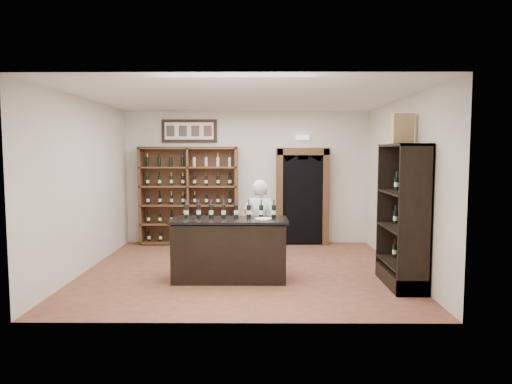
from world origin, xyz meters
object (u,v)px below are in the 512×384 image
(counter_bottle_0, at_px, (186,211))
(wine_shelf, at_px, (189,196))
(wine_crate, at_px, (402,129))
(tasting_counter, at_px, (230,250))
(side_cabinet, at_px, (404,238))
(shopkeeper, at_px, (260,225))

(counter_bottle_0, bearing_deg, wine_shelf, 97.73)
(counter_bottle_0, xyz_separation_m, wine_crate, (3.44, -0.23, 1.33))
(wine_shelf, distance_m, tasting_counter, 3.19)
(tasting_counter, bearing_deg, side_cabinet, -6.28)
(wine_shelf, xyz_separation_m, counter_bottle_0, (0.38, -2.80, 0.01))
(wine_shelf, distance_m, shopkeeper, 2.77)
(counter_bottle_0, bearing_deg, shopkeeper, 24.65)
(side_cabinet, bearing_deg, tasting_counter, 173.72)
(counter_bottle_0, xyz_separation_m, side_cabinet, (3.44, -0.43, -0.35))
(wine_shelf, distance_m, side_cabinet, 5.02)
(side_cabinet, relative_size, wine_crate, 4.65)
(tasting_counter, xyz_separation_m, counter_bottle_0, (-0.72, 0.13, 0.61))
(tasting_counter, distance_m, side_cabinet, 2.75)
(side_cabinet, distance_m, wine_crate, 1.70)
(tasting_counter, xyz_separation_m, shopkeeper, (0.49, 0.69, 0.30))
(tasting_counter, relative_size, counter_bottle_0, 6.27)
(counter_bottle_0, height_order, wine_crate, wine_crate)
(tasting_counter, bearing_deg, shopkeeper, 54.66)
(shopkeeper, bearing_deg, tasting_counter, 64.20)
(side_cabinet, bearing_deg, shopkeeper, 156.14)
(shopkeeper, bearing_deg, wine_crate, 170.22)
(wine_shelf, height_order, shopkeeper, wine_shelf)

